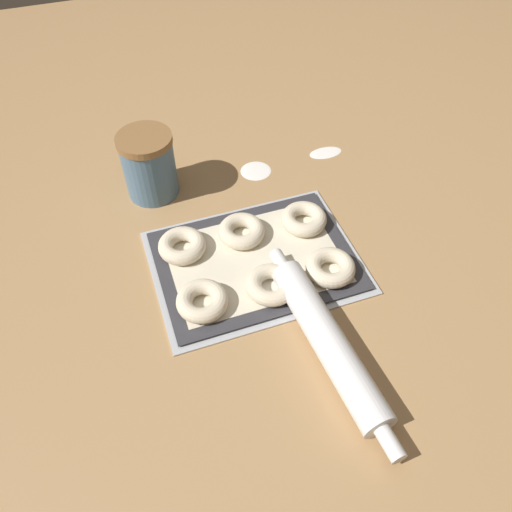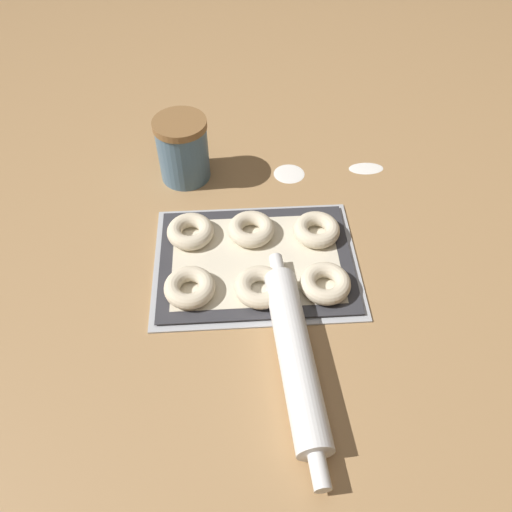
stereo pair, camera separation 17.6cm
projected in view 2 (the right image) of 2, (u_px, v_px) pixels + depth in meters
ground_plane at (250, 263)px, 1.00m from camera, size 2.80×2.80×0.00m
baking_tray at (256, 263)px, 1.00m from camera, size 0.41×0.31×0.01m
baking_mat at (256, 262)px, 0.99m from camera, size 0.38×0.29×0.00m
bagel_front_left at (190, 287)px, 0.93m from camera, size 0.10×0.10×0.03m
bagel_front_center at (260, 287)px, 0.93m from camera, size 0.10×0.10×0.03m
bagel_front_right at (325, 283)px, 0.94m from camera, size 0.10×0.10×0.03m
bagel_back_left at (190, 231)px, 1.02m from camera, size 0.10×0.10×0.03m
bagel_back_center at (251, 229)px, 1.03m from camera, size 0.10×0.10×0.03m
bagel_back_right at (317, 230)px, 1.03m from camera, size 0.10×0.10×0.03m
flour_canister at (183, 149)px, 1.12m from camera, size 0.12×0.12×0.15m
rolling_pin at (295, 355)px, 0.83m from camera, size 0.08×0.43×0.06m
flour_patch_near at (366, 168)px, 1.19m from camera, size 0.08×0.04×0.00m
flour_patch_far at (289, 173)px, 1.18m from camera, size 0.07×0.07×0.00m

